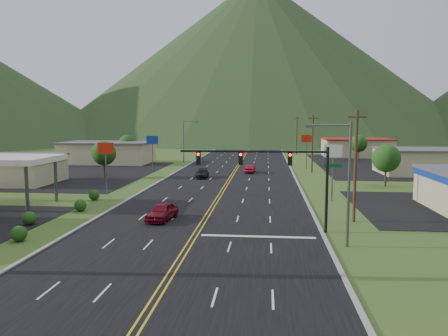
# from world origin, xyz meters

# --- Properties ---
(ground) EXTENTS (500.00, 500.00, 0.00)m
(ground) POSITION_xyz_m (0.00, 0.00, 0.00)
(ground) COLOR #2B4D1B
(ground) RESTS_ON ground
(road) EXTENTS (20.00, 460.00, 0.04)m
(road) POSITION_xyz_m (0.00, 0.00, 0.00)
(road) COLOR black
(road) RESTS_ON ground
(curb_east) EXTENTS (0.30, 460.00, 0.14)m
(curb_east) POSITION_xyz_m (10.15, 0.00, 0.00)
(curb_east) COLOR gray
(curb_east) RESTS_ON ground
(traffic_signal) EXTENTS (13.10, 0.43, 7.00)m
(traffic_signal) POSITION_xyz_m (6.48, 14.00, 5.33)
(traffic_signal) COLOR black
(traffic_signal) RESTS_ON ground
(streetlight_east) EXTENTS (3.28, 0.25, 9.00)m
(streetlight_east) POSITION_xyz_m (11.18, 10.00, 5.18)
(streetlight_east) COLOR #59595E
(streetlight_east) RESTS_ON ground
(streetlight_west) EXTENTS (3.28, 0.25, 9.00)m
(streetlight_west) POSITION_xyz_m (-11.68, 70.00, 5.18)
(streetlight_west) COLOR #59595E
(streetlight_west) RESTS_ON ground
(gas_canopy) EXTENTS (10.00, 8.00, 5.30)m
(gas_canopy) POSITION_xyz_m (-22.00, 22.00, 4.87)
(gas_canopy) COLOR white
(gas_canopy) RESTS_ON ground
(building_west_mid) EXTENTS (14.40, 10.40, 4.10)m
(building_west_mid) POSITION_xyz_m (-32.00, 38.00, 2.27)
(building_west_mid) COLOR tan
(building_west_mid) RESTS_ON ground
(building_west_far) EXTENTS (18.40, 11.40, 4.50)m
(building_west_far) POSITION_xyz_m (-28.00, 68.00, 2.26)
(building_west_far) COLOR tan
(building_west_far) RESTS_ON ground
(building_east_mid) EXTENTS (14.40, 11.40, 4.30)m
(building_east_mid) POSITION_xyz_m (32.00, 55.00, 2.16)
(building_east_mid) COLOR tan
(building_east_mid) RESTS_ON ground
(building_east_far) EXTENTS (16.40, 12.40, 4.50)m
(building_east_far) POSITION_xyz_m (28.00, 90.00, 2.26)
(building_east_far) COLOR tan
(building_east_far) RESTS_ON ground
(pole_sign_west_a) EXTENTS (2.00, 0.18, 6.40)m
(pole_sign_west_a) POSITION_xyz_m (-14.00, 30.00, 5.05)
(pole_sign_west_a) COLOR #59595E
(pole_sign_west_a) RESTS_ON ground
(pole_sign_west_b) EXTENTS (2.00, 0.18, 6.40)m
(pole_sign_west_b) POSITION_xyz_m (-14.00, 52.00, 5.05)
(pole_sign_west_b) COLOR #59595E
(pole_sign_west_b) RESTS_ON ground
(pole_sign_east_a) EXTENTS (2.00, 0.18, 6.40)m
(pole_sign_east_a) POSITION_xyz_m (13.00, 28.00, 5.05)
(pole_sign_east_a) COLOR #59595E
(pole_sign_east_a) RESTS_ON ground
(pole_sign_east_b) EXTENTS (2.00, 0.18, 6.40)m
(pole_sign_east_b) POSITION_xyz_m (13.00, 60.00, 5.05)
(pole_sign_east_b) COLOR #59595E
(pole_sign_east_b) RESTS_ON ground
(tree_west_a) EXTENTS (3.84, 3.84, 5.82)m
(tree_west_a) POSITION_xyz_m (-20.00, 45.00, 3.89)
(tree_west_a) COLOR #382314
(tree_west_a) RESTS_ON ground
(tree_west_b) EXTENTS (3.84, 3.84, 5.82)m
(tree_west_b) POSITION_xyz_m (-25.00, 72.00, 3.89)
(tree_west_b) COLOR #382314
(tree_west_b) RESTS_ON ground
(tree_east_a) EXTENTS (3.84, 3.84, 5.82)m
(tree_east_a) POSITION_xyz_m (22.00, 40.00, 3.89)
(tree_east_a) COLOR #382314
(tree_east_a) RESTS_ON ground
(tree_east_b) EXTENTS (3.84, 3.84, 5.82)m
(tree_east_b) POSITION_xyz_m (26.00, 78.00, 3.89)
(tree_east_b) COLOR #382314
(tree_east_b) RESTS_ON ground
(utility_pole_a) EXTENTS (1.60, 0.28, 10.00)m
(utility_pole_a) POSITION_xyz_m (13.50, 18.00, 5.13)
(utility_pole_a) COLOR #382314
(utility_pole_a) RESTS_ON ground
(utility_pole_b) EXTENTS (1.60, 0.28, 10.00)m
(utility_pole_b) POSITION_xyz_m (13.50, 55.00, 5.13)
(utility_pole_b) COLOR #382314
(utility_pole_b) RESTS_ON ground
(utility_pole_c) EXTENTS (1.60, 0.28, 10.00)m
(utility_pole_c) POSITION_xyz_m (13.50, 95.00, 5.13)
(utility_pole_c) COLOR #382314
(utility_pole_c) RESTS_ON ground
(utility_pole_d) EXTENTS (1.60, 0.28, 10.00)m
(utility_pole_d) POSITION_xyz_m (13.50, 135.00, 5.13)
(utility_pole_d) COLOR #382314
(utility_pole_d) RESTS_ON ground
(mountain_n) EXTENTS (220.00, 220.00, 85.00)m
(mountain_n) POSITION_xyz_m (0.00, 220.00, 42.50)
(mountain_n) COLOR #223719
(mountain_n) RESTS_ON ground
(car_red_near) EXTENTS (2.53, 4.86, 1.58)m
(car_red_near) POSITION_xyz_m (-3.85, 16.84, 0.79)
(car_red_near) COLOR maroon
(car_red_near) RESTS_ON ground
(car_dark_mid) EXTENTS (2.13, 4.75, 1.35)m
(car_dark_mid) POSITION_xyz_m (-4.49, 46.08, 0.68)
(car_dark_mid) COLOR black
(car_dark_mid) RESTS_ON ground
(car_red_far) EXTENTS (1.83, 4.20, 1.34)m
(car_red_far) POSITION_xyz_m (2.87, 53.56, 0.67)
(car_red_far) COLOR maroon
(car_red_far) RESTS_ON ground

